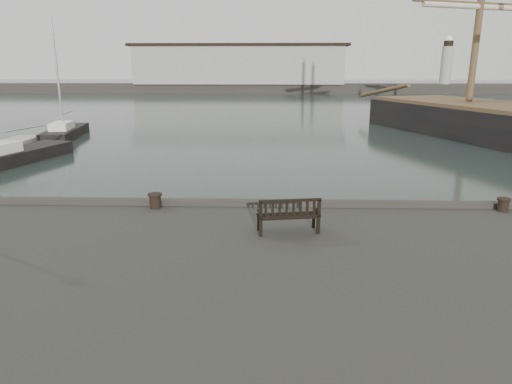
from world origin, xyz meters
TOP-DOWN VIEW (x-y plane):
  - ground at (0.00, 0.00)m, footprint 400.00×400.00m
  - breakwater at (-4.56, 92.00)m, footprint 140.00×9.50m
  - bench at (-0.38, -2.52)m, footprint 1.70×0.81m
  - bollard_left at (-4.41, -0.50)m, footprint 0.48×0.48m
  - bollard_right at (6.20, -0.50)m, footprint 0.47×0.47m
  - yacht_c at (-16.92, 12.80)m, footprint 4.65×9.73m
  - yacht_d at (-18.07, 23.77)m, footprint 3.23×8.06m

SIDE VIEW (x-z plane):
  - ground at x=0.00m, z-range 0.00..0.00m
  - yacht_d at x=-18.07m, z-range -4.82..5.29m
  - yacht_c at x=-16.92m, z-range -6.13..6.62m
  - bollard_right at x=6.20m, z-range 1.56..1.97m
  - bollard_left at x=-4.41m, z-range 1.56..2.02m
  - bench at x=-0.38m, z-range 1.39..2.33m
  - breakwater at x=-4.56m, z-range -1.80..10.40m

